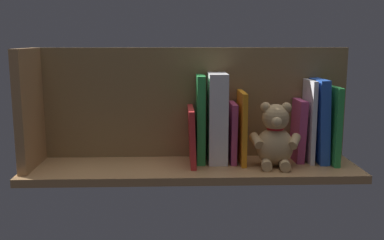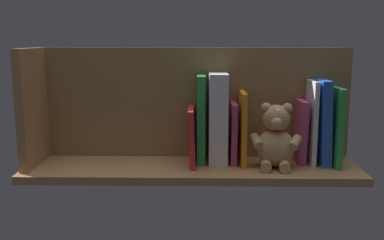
{
  "view_description": "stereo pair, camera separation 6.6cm",
  "coord_description": "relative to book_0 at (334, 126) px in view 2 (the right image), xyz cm",
  "views": [
    {
      "loc": [
        4.22,
        122.8,
        35.51
      ],
      "look_at": [
        0.0,
        0.0,
        13.12
      ],
      "focal_mm": 41.41,
      "sensor_mm": 36.0,
      "label": 1
    },
    {
      "loc": [
        -2.35,
        122.85,
        35.51
      ],
      "look_at": [
        0.0,
        0.0,
        13.12
      ],
      "focal_mm": 41.41,
      "sensor_mm": 36.0,
      "label": 2
    }
  ],
  "objects": [
    {
      "name": "book_3",
      "position": [
        8.99,
        -2.07,
        -2.09
      ],
      "size": [
        2.78,
        9.78,
        18.21
      ],
      "primitive_type": "cube",
      "rotation": [
        0.0,
        -0.03,
        0.0
      ],
      "color": "#B23F72",
      "rests_on": "ground_plane"
    },
    {
      "name": "shelf_back_panel",
      "position": [
        40.63,
        -8.12,
        5.42
      ],
      "size": [
        94.44,
        1.5,
        33.18
      ],
      "primitive_type": "cube",
      "color": "olive",
      "rests_on": "ground_plane"
    },
    {
      "name": "shelf_side_divider",
      "position": [
        85.86,
        2.05,
        5.42
      ],
      "size": [
        2.4,
        18.82,
        33.18
      ],
      "primitive_type": "cube",
      "color": "#A87A4C",
      "rests_on": "ground_plane"
    },
    {
      "name": "book_6",
      "position": [
        38.03,
        -1.79,
        1.55
      ],
      "size": [
        2.37,
        10.35,
        25.42
      ],
      "primitive_type": "cube",
      "color": "green",
      "rests_on": "ground_plane"
    },
    {
      "name": "book_7",
      "position": [
        41.0,
        0.55,
        -3.01
      ],
      "size": [
        2.17,
        15.03,
        16.36
      ],
      "primitive_type": "cube",
      "rotation": [
        0.0,
        0.04,
        0.0
      ],
      "color": "red",
      "rests_on": "ground_plane"
    },
    {
      "name": "teddy_bear",
      "position": [
        17.2,
        3.72,
        -3.13
      ],
      "size": [
        14.7,
        12.58,
        18.25
      ],
      "rotation": [
        0.0,
        0.0,
        -0.13
      ],
      "color": "tan",
      "rests_on": "ground_plane"
    },
    {
      "name": "dictionary_thick_white",
      "position": [
        33.16,
        -1.43,
        1.85
      ],
      "size": [
        5.37,
        10.88,
        26.02
      ],
      "primitive_type": "cube",
      "color": "white",
      "rests_on": "ground_plane"
    },
    {
      "name": "book_0",
      "position": [
        0.0,
        0.0,
        0.0
      ],
      "size": [
        1.7,
        13.93,
        22.33
      ],
      "primitive_type": "cube",
      "color": "green",
      "rests_on": "ground_plane"
    },
    {
      "name": "book_2",
      "position": [
        6.24,
        -1.41,
        0.84
      ],
      "size": [
        1.28,
        11.12,
        24.0
      ],
      "primitive_type": "cube",
      "color": "silver",
      "rests_on": "ground_plane"
    },
    {
      "name": "book_5",
      "position": [
        28.65,
        -1.59,
        -2.47
      ],
      "size": [
        1.85,
        10.75,
        17.39
      ],
      "primitive_type": "cube",
      "rotation": [
        0.0,
        -0.01,
        0.0
      ],
      "color": "#B23F72",
      "rests_on": "ground_plane"
    },
    {
      "name": "ground_plane",
      "position": [
        40.63,
        2.05,
        -12.26
      ],
      "size": [
        94.44,
        24.82,
        2.2
      ],
      "primitive_type": "cube",
      "color": "#A87A4C"
    },
    {
      "name": "book_4",
      "position": [
        26.11,
        -0.43,
        -0.76
      ],
      "size": [
        1.42,
        13.07,
        20.81
      ],
      "primitive_type": "cube",
      "color": "orange",
      "rests_on": "ground_plane"
    },
    {
      "name": "book_1",
      "position": [
        3.22,
        -0.99,
        0.97
      ],
      "size": [
        3.67,
        11.95,
        24.36
      ],
      "primitive_type": "cube",
      "rotation": [
        0.0,
        0.04,
        0.0
      ],
      "color": "blue",
      "rests_on": "ground_plane"
    }
  ]
}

